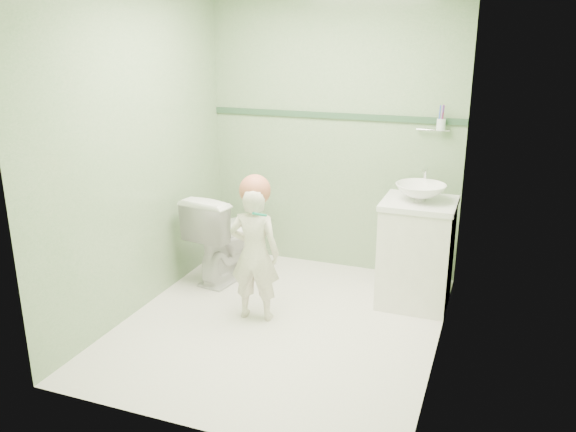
% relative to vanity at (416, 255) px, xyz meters
% --- Properties ---
extents(ground, '(2.50, 2.50, 0.00)m').
position_rel_vanity_xyz_m(ground, '(-0.84, -0.70, -0.40)').
color(ground, silver).
rests_on(ground, ground).
extents(room_shell, '(2.50, 2.54, 2.40)m').
position_rel_vanity_xyz_m(room_shell, '(-0.84, -0.70, 0.80)').
color(room_shell, '#82AA79').
rests_on(room_shell, ground).
extents(trim_stripe, '(2.20, 0.02, 0.05)m').
position_rel_vanity_xyz_m(trim_stripe, '(-0.84, 0.54, 0.95)').
color(trim_stripe, '#31543A').
rests_on(trim_stripe, room_shell).
extents(vanity, '(0.52, 0.50, 0.80)m').
position_rel_vanity_xyz_m(vanity, '(0.00, 0.00, 0.00)').
color(vanity, silver).
rests_on(vanity, ground).
extents(counter, '(0.54, 0.52, 0.04)m').
position_rel_vanity_xyz_m(counter, '(0.00, 0.00, 0.41)').
color(counter, white).
rests_on(counter, vanity).
extents(basin, '(0.37, 0.37, 0.13)m').
position_rel_vanity_xyz_m(basin, '(0.00, 0.00, 0.49)').
color(basin, white).
rests_on(basin, counter).
extents(faucet, '(0.03, 0.13, 0.18)m').
position_rel_vanity_xyz_m(faucet, '(0.00, 0.19, 0.57)').
color(faucet, silver).
rests_on(faucet, counter).
extents(cup_holder, '(0.26, 0.07, 0.21)m').
position_rel_vanity_xyz_m(cup_holder, '(0.05, 0.48, 0.93)').
color(cup_holder, silver).
rests_on(cup_holder, room_shell).
extents(toilet, '(0.54, 0.80, 0.76)m').
position_rel_vanity_xyz_m(toilet, '(-1.58, -0.05, -0.02)').
color(toilet, white).
rests_on(toilet, ground).
extents(toddler, '(0.39, 0.28, 1.00)m').
position_rel_vanity_xyz_m(toddler, '(-1.06, -0.66, 0.10)').
color(toddler, beige).
rests_on(toddler, ground).
extents(hair_cap, '(0.22, 0.22, 0.22)m').
position_rel_vanity_xyz_m(hair_cap, '(-1.06, -0.63, 0.57)').
color(hair_cap, '#B86649').
rests_on(hair_cap, toddler).
extents(teal_toothbrush, '(0.11, 0.14, 0.08)m').
position_rel_vanity_xyz_m(teal_toothbrush, '(-0.97, -0.77, 0.45)').
color(teal_toothbrush, '#178A69').
rests_on(teal_toothbrush, toddler).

